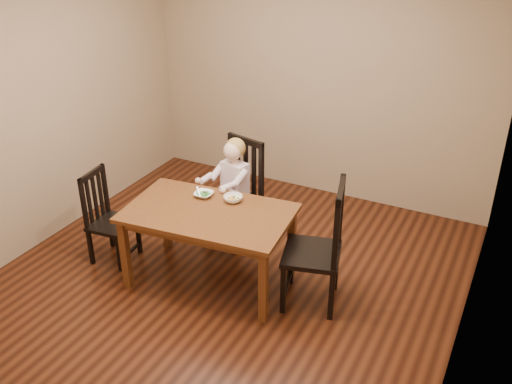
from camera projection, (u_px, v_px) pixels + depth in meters
The scene contains 9 objects.
room at pixel (228, 140), 4.65m from camera, with size 4.01×4.01×2.71m.
dining_table at pixel (209, 220), 4.94m from camera, with size 1.50×0.99×0.71m.
chair_child at pixel (237, 193), 5.64m from camera, with size 0.54×0.52×1.06m.
chair_left at pixel (108, 218), 5.35m from camera, with size 0.41×0.42×0.90m.
chair_right at pixel (319, 248), 4.70m from camera, with size 0.57×0.59×1.13m.
toddler at pixel (233, 181), 5.53m from camera, with size 0.34×0.43×0.59m, color silver, non-canonical shape.
bowl_peas at pixel (204, 194), 5.13m from camera, with size 0.17×0.17×0.04m, color white.
bowl_veg at pixel (233, 199), 5.05m from camera, with size 0.17×0.17×0.05m, color white.
fork at pixel (199, 192), 5.12m from camera, with size 0.09×0.09×0.05m.
Camera 1 is at (2.17, -3.75, 3.12)m, focal length 40.00 mm.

